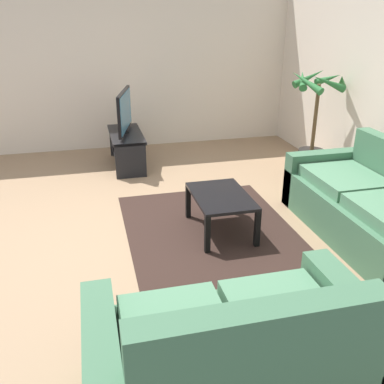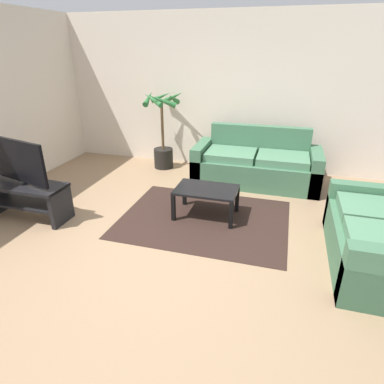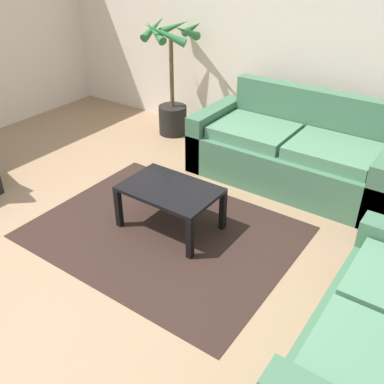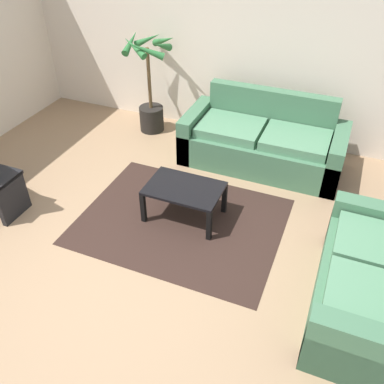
{
  "view_description": "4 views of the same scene",
  "coord_description": "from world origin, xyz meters",
  "px_view_note": "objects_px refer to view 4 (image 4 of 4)",
  "views": [
    {
      "loc": [
        4.05,
        -0.36,
        2.11
      ],
      "look_at": [
        0.21,
        0.59,
        0.44
      ],
      "focal_mm": 40.44,
      "sensor_mm": 36.0,
      "label": 1
    },
    {
      "loc": [
        1.19,
        -2.98,
        2.13
      ],
      "look_at": [
        0.12,
        0.7,
        0.41
      ],
      "focal_mm": 30.49,
      "sensor_mm": 36.0,
      "label": 2
    },
    {
      "loc": [
        2.25,
        -1.61,
        2.28
      ],
      "look_at": [
        0.59,
        0.75,
        0.53
      ],
      "focal_mm": 40.69,
      "sensor_mm": 36.0,
      "label": 3
    },
    {
      "loc": [
        1.71,
        -2.41,
        3.06
      ],
      "look_at": [
        0.43,
        0.72,
        0.49
      ],
      "focal_mm": 38.83,
      "sensor_mm": 36.0,
      "label": 4
    }
  ],
  "objects_px": {
    "coffee_table": "(184,192)",
    "couch_loveseat": "(377,287)",
    "couch_main": "(263,143)",
    "potted_palm": "(150,92)"
  },
  "relations": [
    {
      "from": "couch_main",
      "to": "couch_loveseat",
      "type": "bearing_deg",
      "value": -52.56
    },
    {
      "from": "couch_main",
      "to": "coffee_table",
      "type": "height_order",
      "value": "couch_main"
    },
    {
      "from": "couch_main",
      "to": "coffee_table",
      "type": "distance_m",
      "value": 1.5
    },
    {
      "from": "potted_palm",
      "to": "coffee_table",
      "type": "bearing_deg",
      "value": -53.37
    },
    {
      "from": "couch_loveseat",
      "to": "coffee_table",
      "type": "distance_m",
      "value": 2.08
    },
    {
      "from": "coffee_table",
      "to": "couch_loveseat",
      "type": "bearing_deg",
      "value": -15.29
    },
    {
      "from": "couch_main",
      "to": "potted_palm",
      "type": "distance_m",
      "value": 1.8
    },
    {
      "from": "couch_loveseat",
      "to": "potted_palm",
      "type": "relative_size",
      "value": 1.14
    },
    {
      "from": "coffee_table",
      "to": "potted_palm",
      "type": "distance_m",
      "value": 2.1
    },
    {
      "from": "couch_main",
      "to": "potted_palm",
      "type": "bearing_deg",
      "value": 171.47
    }
  ]
}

